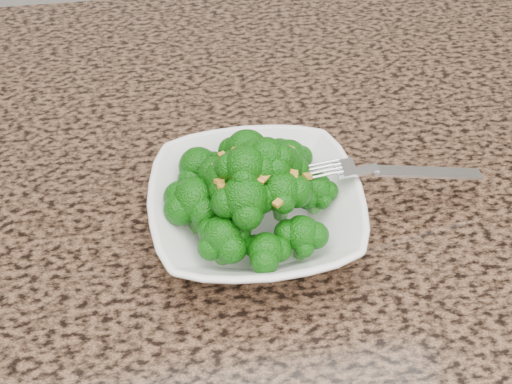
{
  "coord_description": "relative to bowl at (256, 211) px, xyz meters",
  "views": [
    {
      "loc": [
        0.01,
        -0.07,
        1.37
      ],
      "look_at": [
        0.07,
        0.34,
        0.95
      ],
      "focal_mm": 45.0,
      "sensor_mm": 36.0,
      "label": 1
    }
  ],
  "objects": [
    {
      "name": "fork",
      "position": [
        0.11,
        0.01,
        0.03
      ],
      "size": [
        0.19,
        0.04,
        0.01
      ],
      "primitive_type": null,
      "rotation": [
        0.0,
        0.0,
        0.03
      ],
      "color": "silver",
      "rests_on": "bowl"
    },
    {
      "name": "granite_counter",
      "position": [
        -0.07,
        -0.04,
        -0.04
      ],
      "size": [
        1.64,
        1.04,
        0.03
      ],
      "primitive_type": "cube",
      "color": "brown",
      "rests_on": "cabinet"
    },
    {
      "name": "garlic_topping",
      "position": [
        0.0,
        0.0,
        0.1
      ],
      "size": [
        0.11,
        0.11,
        0.01
      ],
      "primitive_type": null,
      "color": "gold",
      "rests_on": "broccoli_pile"
    },
    {
      "name": "broccoli_pile",
      "position": [
        0.0,
        0.0,
        0.06
      ],
      "size": [
        0.18,
        0.18,
        0.07
      ],
      "primitive_type": null,
      "color": "#11600B",
      "rests_on": "bowl"
    },
    {
      "name": "bowl",
      "position": [
        0.0,
        0.0,
        0.0
      ],
      "size": [
        0.2,
        0.2,
        0.05
      ],
      "primitive_type": "imported",
      "rotation": [
        0.0,
        0.0,
        -0.02
      ],
      "color": "white",
      "rests_on": "granite_counter"
    }
  ]
}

